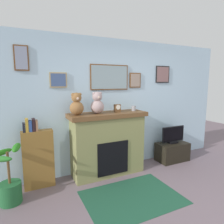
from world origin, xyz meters
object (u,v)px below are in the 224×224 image
bookshelf (38,157)px  teddy_bear_brown (97,104)px  television (173,135)px  teddy_bear_grey (77,105)px  potted_plant (9,184)px  fireplace (108,143)px  mantel_clock (117,108)px  candle_jar (134,108)px  tv_stand (172,152)px

bookshelf → teddy_bear_brown: size_ratio=3.01×
television → teddy_bear_grey: size_ratio=1.52×
teddy_bear_brown → potted_plant: bearing=-170.6°
fireplace → mantel_clock: bearing=-5.7°
fireplace → candle_jar: (0.56, -0.02, 0.64)m
potted_plant → television: (3.26, 0.20, 0.29)m
candle_jar → teddy_bear_grey: (-1.15, -0.00, 0.12)m
candle_jar → mantel_clock: mantel_clock is taller
teddy_bear_brown → bookshelf: bearing=176.9°
potted_plant → tv_stand: bearing=3.5°
television → potted_plant: bearing=-176.5°
mantel_clock → television: bearing=-1.8°
fireplace → bookshelf: (-1.26, 0.04, -0.08)m
bookshelf → potted_plant: (-0.43, -0.30, -0.23)m
candle_jar → potted_plant: bearing=-173.8°
television → candle_jar: (-1.02, 0.05, 0.66)m
bookshelf → television: bookshelf is taller
fireplace → mantel_clock: size_ratio=9.99×
bookshelf → mantel_clock: (1.45, -0.06, 0.75)m
bookshelf → teddy_bear_brown: bearing=-3.1°
fireplace → tv_stand: bearing=-2.2°
bookshelf → tv_stand: (2.83, -0.10, -0.32)m
television → teddy_bear_brown: bearing=178.6°
mantel_clock → candle_jar: bearing=0.2°
fireplace → bookshelf: bearing=178.2°
bookshelf → teddy_bear_grey: bearing=-4.9°
fireplace → mantel_clock: mantel_clock is taller
potted_plant → mantel_clock: (1.88, 0.24, 0.97)m
television → fireplace: bearing=177.7°
fireplace → television: size_ratio=2.50×
bookshelf → teddy_bear_brown: teddy_bear_brown is taller
candle_jar → tv_stand: bearing=-2.5°
bookshelf → mantel_clock: size_ratio=8.10×
bookshelf → mantel_clock: 1.63m
tv_stand → mantel_clock: mantel_clock is taller
teddy_bear_grey → teddy_bear_brown: size_ratio=0.98×
television → candle_jar: size_ratio=5.92×
potted_plant → candle_jar: 2.45m
fireplace → teddy_bear_brown: (-0.21, -0.02, 0.77)m
fireplace → teddy_bear_grey: 0.97m
candle_jar → teddy_bear_brown: bearing=-180.0°
potted_plant → television: potted_plant is taller
teddy_bear_grey → tv_stand: bearing=-1.1°
potted_plant → teddy_bear_grey: size_ratio=2.26×
fireplace → teddy_bear_grey: bearing=-178.2°
potted_plant → mantel_clock: bearing=7.3°
tv_stand → candle_jar: bearing=177.5°
potted_plant → teddy_bear_grey: bearing=12.5°
fireplace → bookshelf: fireplace is taller
teddy_bear_grey → candle_jar: bearing=0.0°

